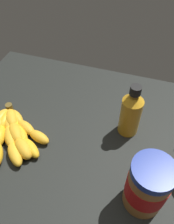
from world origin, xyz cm
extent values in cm
cube|color=black|center=(0.00, 0.00, -2.33)|extent=(81.97, 61.03, 4.67)
ellipsoid|color=gold|center=(-24.05, -2.95, 1.80)|extent=(4.21, 8.25, 3.60)
ellipsoid|color=gold|center=(-23.14, -3.02, 1.64)|extent=(4.18, 8.52, 3.28)
ellipsoid|color=gold|center=(-22.75, -2.54, 1.66)|extent=(4.77, 7.73, 3.31)
ellipsoid|color=gold|center=(-21.54, -2.21, 1.54)|extent=(6.27, 8.03, 3.08)
ellipsoid|color=gold|center=(-18.31, -7.21, 1.54)|extent=(6.96, 7.81, 3.08)
ellipsoid|color=gold|center=(-14.37, -11.68, 1.54)|extent=(7.50, 7.41, 3.08)
ellipsoid|color=gold|center=(-21.03, -1.69, 1.81)|extent=(7.19, 7.81, 3.62)
ellipsoid|color=gold|center=(-17.29, -5.92, 1.81)|extent=(7.57, 7.55, 3.62)
ellipsoid|color=gold|center=(-13.04, -9.63, 1.81)|extent=(7.82, 7.17, 3.62)
ellipsoid|color=gold|center=(-20.60, -1.42, 1.43)|extent=(7.11, 7.19, 2.85)
ellipsoid|color=gold|center=(-16.32, -5.33, 1.43)|extent=(7.43, 6.79, 2.85)
ellipsoid|color=gold|center=(-11.62, -8.72, 1.43)|extent=(7.66, 6.30, 2.85)
ellipsoid|color=gold|center=(-20.29, -0.55, 1.42)|extent=(6.96, 5.98, 2.85)
ellipsoid|color=gold|center=(-15.80, -3.10, 1.42)|extent=(7.07, 5.33, 2.85)
ellipsoid|color=gold|center=(-10.98, -4.93, 1.42)|extent=(7.01, 4.56, 2.85)
cylinder|color=brown|center=(-23.68, 1.73, 1.80)|extent=(2.00, 2.00, 3.00)
cylinder|color=#9E602D|center=(17.70, -12.71, 6.17)|extent=(8.53, 8.53, 12.34)
cylinder|color=#B71414|center=(17.70, -12.71, 6.79)|extent=(8.70, 8.70, 5.55)
cylinder|color=navy|center=(17.70, -12.71, 13.23)|extent=(8.61, 8.61, 1.78)
cylinder|color=gold|center=(10.93, 5.83, 5.70)|extent=(5.48, 5.48, 11.39)
cone|color=gold|center=(10.93, 5.83, 12.59)|extent=(5.48, 5.48, 2.39)
cylinder|color=black|center=(10.93, 5.83, 14.94)|extent=(2.76, 2.76, 2.31)
camera|label=1|loc=(12.13, -35.31, 51.14)|focal=36.71mm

